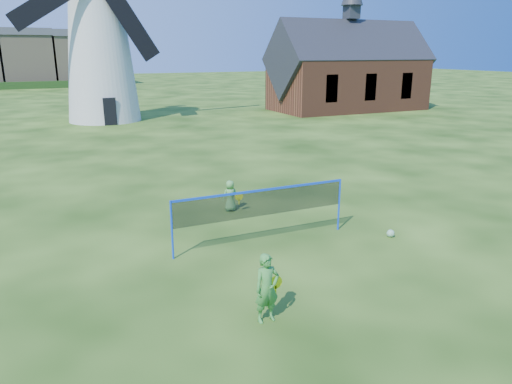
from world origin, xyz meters
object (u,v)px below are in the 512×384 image
object	(u,v)px
windmill	(99,44)
player_boy	(230,196)
play_ball	(391,233)
badminton_net	(262,204)
player_girl	(267,288)
chapel	(348,72)

from	to	relation	value
windmill	player_boy	xyz separation A→B (m)	(0.60, -24.08, -5.06)
play_ball	badminton_net	bearing A→B (deg)	162.22
windmill	badminton_net	size ratio (longest dim) A/B	3.19
play_ball	player_boy	bearing A→B (deg)	128.42
windmill	play_ball	xyz separation A→B (m)	(3.86, -28.19, -5.47)
badminton_net	player_girl	bearing A→B (deg)	-114.03
badminton_net	chapel	bearing A→B (deg)	50.94
player_girl	windmill	bearing A→B (deg)	85.51
player_girl	badminton_net	bearing A→B (deg)	63.87
chapel	badminton_net	bearing A→B (deg)	-129.06
player_boy	play_ball	size ratio (longest dim) A/B	4.69
chapel	play_ball	distance (m)	31.79
windmill	badminton_net	world-z (taller)	windmill
chapel	badminton_net	distance (m)	32.86
badminton_net	play_ball	xyz separation A→B (m)	(3.52, -1.13, -1.03)
badminton_net	player_girl	distance (m)	4.00
badminton_net	windmill	bearing A→B (deg)	90.72
chapel	player_boy	size ratio (longest dim) A/B	13.48
player_girl	play_ball	distance (m)	5.75
player_girl	player_boy	xyz separation A→B (m)	(1.88, 6.61, -0.18)
player_boy	windmill	bearing A→B (deg)	-85.51
chapel	player_girl	size ratio (longest dim) A/B	9.94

